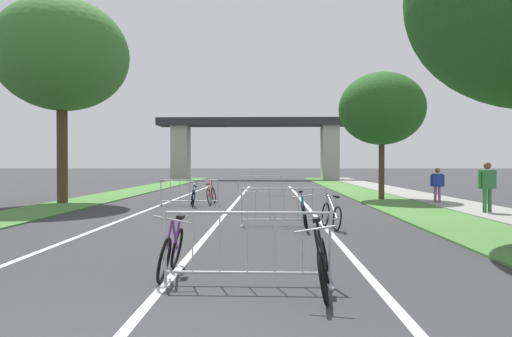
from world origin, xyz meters
name	(u,v)px	position (x,y,z in m)	size (l,w,h in m)	color
grass_verge_left	(121,194)	(-6.74, 22.25, 0.03)	(2.55, 54.39, 0.05)	#477A38
grass_verge_right	(365,194)	(6.74, 22.25, 0.03)	(2.55, 54.39, 0.05)	#477A38
sidewalk_path_right	(410,194)	(9.18, 22.25, 0.04)	(2.34, 54.39, 0.08)	gray
lane_stripe_center	(233,205)	(0.00, 15.73, 0.00)	(0.14, 31.47, 0.01)	silver
lane_stripe_right_lane	(306,206)	(3.01, 15.73, 0.00)	(0.14, 31.47, 0.01)	silver
lane_stripe_left_lane	(160,205)	(-3.01, 15.73, 0.00)	(0.14, 31.47, 0.01)	silver
overpass_bridge	(255,137)	(0.00, 44.95, 4.49)	(20.22, 3.19, 6.41)	#2D2D30
tree_left_oak_near	(62,55)	(-7.36, 16.40, 6.34)	(5.60, 5.60, 8.74)	#4C3823
tree_right_pine_near	(382,109)	(6.75, 18.64, 4.28)	(3.99, 3.99, 5.98)	#4C3823
crowd_barrier_nearest	(247,249)	(1.18, 3.55, 0.52)	(2.40, 0.46, 1.05)	#ADADB2
crowd_barrier_second	(284,207)	(1.90, 9.67, 0.52)	(2.41, 0.52, 1.05)	#ADADB2
crowd_barrier_third	(189,193)	(-1.79, 15.79, 0.52)	(2.41, 0.55, 1.05)	#ADADB2
crowd_barrier_fourth	(260,185)	(0.99, 21.90, 0.52)	(2.40, 0.45, 1.05)	#ADADB2
bicycle_teal_0	(304,215)	(2.41, 9.10, 0.38)	(0.50, 1.73, 1.00)	black
bicycle_blue_1	(193,197)	(-1.55, 15.28, 0.37)	(0.51, 1.69, 0.99)	black
bicycle_black_2	(323,265)	(2.21, 3.18, 0.38)	(0.62, 1.69, 0.98)	black
bicycle_purple_3	(172,251)	(-0.02, 4.09, 0.37)	(0.54, 1.63, 0.98)	black
bicycle_silver_4	(331,215)	(3.13, 9.22, 0.37)	(0.51, 1.70, 0.89)	black
bicycle_red_5	(211,195)	(-0.96, 16.33, 0.39)	(0.53, 1.68, 1.04)	black
pedestrian_pushing_bike	(437,182)	(8.54, 16.44, 0.93)	(0.55, 0.33, 1.53)	#994C8C
pedestrian_strolling	(487,183)	(8.79, 12.61, 1.08)	(0.63, 0.39, 1.77)	#33723F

